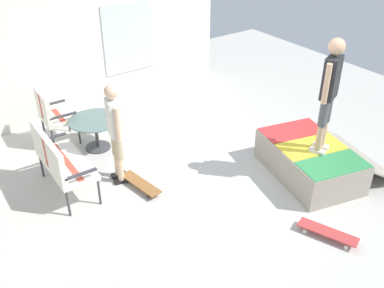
{
  "coord_description": "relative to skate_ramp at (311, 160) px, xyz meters",
  "views": [
    {
      "loc": [
        -4.23,
        3.64,
        4.17
      ],
      "look_at": [
        0.44,
        0.32,
        0.7
      ],
      "focal_mm": 41.55,
      "sensor_mm": 36.0,
      "label": 1
    }
  ],
  "objects": [
    {
      "name": "patio_bench",
      "position": [
        1.85,
        3.44,
        0.35
      ],
      "size": [
        1.26,
        0.58,
        1.02
      ],
      "color": "#38383D",
      "rests_on": "ground_plane"
    },
    {
      "name": "person_skater",
      "position": [
        -0.13,
        0.03,
        1.31
      ],
      "size": [
        0.33,
        0.45,
        1.77
      ],
      "color": "silver",
      "rests_on": "skate_ramp"
    },
    {
      "name": "house_facade",
      "position": [
        4.29,
        1.84,
        1.0
      ],
      "size": [
        0.23,
        6.0,
        2.54
      ],
      "color": "white",
      "rests_on": "ground_plane"
    },
    {
      "name": "skate_ramp",
      "position": [
        0.0,
        0.0,
        0.0
      ],
      "size": [
        2.01,
        2.1,
        0.54
      ],
      "color": "gray",
      "rests_on": "ground_plane"
    },
    {
      "name": "patio_chair_near_house",
      "position": [
        3.35,
        2.99,
        0.34
      ],
      "size": [
        0.64,
        0.57,
        1.02
      ],
      "color": "#38383D",
      "rests_on": "ground_plane"
    },
    {
      "name": "patio_table",
      "position": [
        2.74,
        2.45,
        0.14
      ],
      "size": [
        0.9,
        0.9,
        0.57
      ],
      "color": "#38383D",
      "rests_on": "ground_plane"
    },
    {
      "name": "skateboard_by_bench",
      "position": [
        1.25,
        2.43,
        -0.18
      ],
      "size": [
        0.82,
        0.32,
        0.1
      ],
      "color": "brown",
      "rests_on": "ground_plane"
    },
    {
      "name": "skateboard_spare",
      "position": [
        -1.15,
        0.93,
        -0.18
      ],
      "size": [
        0.82,
        0.48,
        0.1
      ],
      "color": "#B23838",
      "rests_on": "ground_plane"
    },
    {
      "name": "person_watching",
      "position": [
        1.65,
        2.57,
        0.68
      ],
      "size": [
        0.47,
        0.29,
        1.64
      ],
      "color": "black",
      "rests_on": "ground_plane"
    },
    {
      "name": "ground_plane",
      "position": [
        0.49,
        1.36,
        -0.32
      ],
      "size": [
        12.0,
        12.0,
        0.1
      ],
      "primitive_type": "cube",
      "color": "beige"
    }
  ]
}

